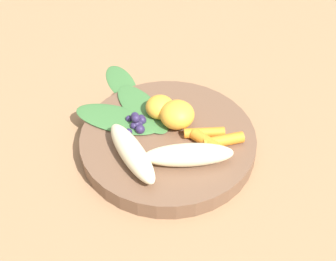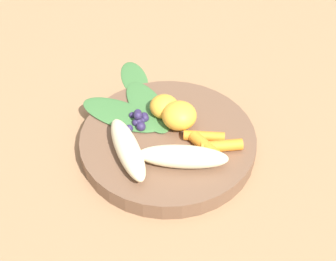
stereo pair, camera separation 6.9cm
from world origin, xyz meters
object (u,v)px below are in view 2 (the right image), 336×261
Objects in this scene: bowl at (168,142)px; banana_peeled_right at (128,149)px; banana_peeled_left at (180,157)px; orange_segment_near at (164,106)px; kale_leaf_stray at (136,78)px.

banana_peeled_right reaches higher than bowl.
banana_peeled_left and banana_peeled_right have the same top height.
banana_peeled_left is 1.00× the size of banana_peeled_right.
orange_segment_near is 0.42× the size of kale_leaf_stray.
kale_leaf_stray is (-0.21, 0.07, -0.04)m from banana_peeled_right.
kale_leaf_stray is (-0.18, 0.00, -0.01)m from bowl.
banana_peeled_right is at bearing -48.65° from orange_segment_near.
bowl is at bearing 109.43° from banana_peeled_left.
banana_peeled_right is at bearing -71.68° from bowl.
banana_peeled_right reaches higher than kale_leaf_stray.
bowl is 0.06m from orange_segment_near.
banana_peeled_left is (0.06, -0.00, 0.03)m from bowl.
banana_peeled_left is 0.11m from orange_segment_near.
banana_peeled_right is 1.18× the size of kale_leaf_stray.
bowl is 0.18m from kale_leaf_stray.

